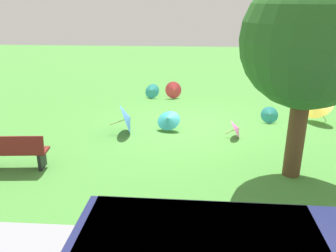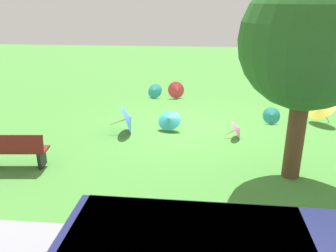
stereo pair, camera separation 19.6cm
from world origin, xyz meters
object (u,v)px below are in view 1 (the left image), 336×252
Objects in this scene: shade_tree at (309,42)px; parasol_yellow_1 at (319,107)px; parasol_red_0 at (174,90)px; parasol_teal_0 at (270,115)px; parasol_teal_1 at (152,91)px; parasol_teal_2 at (168,119)px; parasol_pink_0 at (237,129)px; parasol_blue_0 at (128,119)px; park_bench at (13,152)px.

shade_tree is 4.07× the size of parasol_yellow_1.
parasol_red_0 is at bearing -28.28° from parasol_yellow_1.
parasol_yellow_1 is at bearing -175.16° from parasol_teal_0.
shade_tree is 6.12× the size of parasol_teal_1.
parasol_teal_1 is 0.85× the size of parasol_teal_2.
parasol_teal_2 is at bearing -12.03° from parasol_pink_0.
parasol_teal_0 is 1.87m from parasol_pink_0.
shade_tree is 7.61m from parasol_red_0.
parasol_pink_0 is 0.53× the size of parasol_yellow_1.
parasol_yellow_1 reaches higher than parasol_pink_0.
parasol_teal_1 is at bearing -54.14° from parasol_pink_0.
parasol_red_0 reaches higher than parasol_teal_0.
shade_tree reaches higher than parasol_teal_2.
parasol_red_0 is 3.74m from parasol_teal_2.
parasol_yellow_1 reaches higher than parasol_teal_2.
parasol_yellow_1 is (-6.11, -1.39, 0.06)m from parasol_blue_0.
park_bench is 6.09m from parasol_pink_0.
shade_tree reaches higher than parasol_yellow_1.
park_bench is 3.45m from parasol_blue_0.
parasol_blue_0 reaches higher than parasol_teal_0.
park_bench is 2.14× the size of parasol_red_0.
parasol_yellow_1 is at bearing 151.72° from parasol_red_0.
parasol_blue_0 is (-2.30, -2.57, 0.00)m from park_bench.
parasol_teal_0 is 0.67× the size of parasol_teal_2.
parasol_teal_2 reaches higher than parasol_pink_0.
parasol_teal_1 is at bearing -33.05° from parasol_teal_0.
parasol_yellow_1 reaches higher than parasol_red_0.
parasol_red_0 is 0.76× the size of parasol_blue_0.
parasol_blue_0 is at bearing 73.58° from parasol_red_0.
park_bench is at bearing 39.12° from parasol_teal_2.
parasol_teal_2 is at bearing -140.88° from park_bench.
parasol_blue_0 is (1.19, 4.03, 0.11)m from parasol_red_0.
parasol_teal_2 reaches higher than parasol_teal_1.
parasol_teal_1 is at bearing -57.84° from shade_tree.
parasol_blue_0 is at bearing -131.92° from park_bench.
parasol_pink_0 is 0.58× the size of parasol_blue_0.
parasol_yellow_1 is (-1.59, -0.13, 0.25)m from parasol_teal_0.
parasol_teal_1 is (4.25, -2.77, 0.03)m from parasol_teal_0.
park_bench is 7.47m from parasol_red_0.
park_bench is 1.48× the size of parasol_yellow_1.
shade_tree is 7.71× the size of parasol_pink_0.
parasol_red_0 is (3.10, -6.40, -2.70)m from shade_tree.
park_bench is at bearing 23.47° from parasol_pink_0.
park_bench is 1.90× the size of parasol_teal_2.
parasol_teal_0 is 0.52× the size of parasol_yellow_1.
parasol_teal_2 is (3.07, -2.66, -2.68)m from shade_tree.
parasol_teal_0 is 4.69m from parasol_blue_0.
park_bench is 2.80× the size of parasol_pink_0.
park_bench is at bearing 25.19° from parasol_yellow_1.
shade_tree is at bearing 151.07° from parasol_blue_0.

